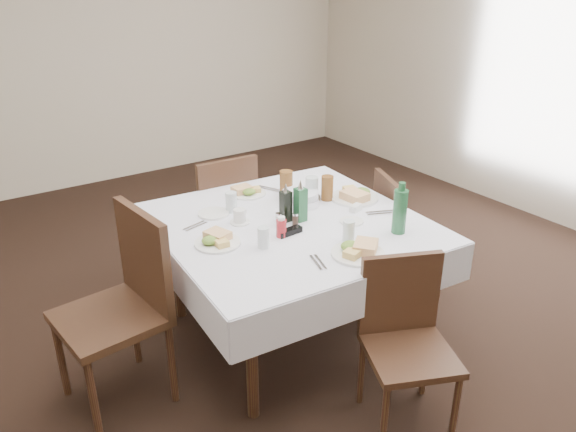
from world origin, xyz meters
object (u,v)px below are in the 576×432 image
object	(u,v)px
water_s	(349,231)
chair_east	(398,227)
water_e	(312,188)
coffee_mug	(240,217)
chair_north	(223,210)
oil_cruet_green	(300,203)
water_n	(231,202)
oil_cruet_dark	(286,205)
chair_west	(126,296)
chair_south	(405,331)
water_w	(263,237)
bread_basket	(300,198)
green_bottle	(400,211)
ketchup_bottle	(281,227)
dining_table	(290,233)

from	to	relation	value
water_s	chair_east	bearing A→B (deg)	26.11
water_e	coffee_mug	bearing A→B (deg)	-174.74
chair_north	oil_cruet_green	size ratio (longest dim) A/B	3.70
chair_north	water_e	world-z (taller)	chair_north
water_n	oil_cruet_dark	world-z (taller)	oil_cruet_dark
chair_west	chair_south	bearing A→B (deg)	-40.95
chair_north	water_w	bearing A→B (deg)	-106.27
chair_north	oil_cruet_green	distance (m)	0.93
chair_north	water_s	xyz separation A→B (m)	(0.11, -1.23, 0.29)
water_s	bread_basket	bearing A→B (deg)	81.18
bread_basket	green_bottle	xyz separation A→B (m)	(0.21, -0.63, 0.09)
chair_west	water_w	xyz separation A→B (m)	(0.68, -0.23, 0.23)
coffee_mug	water_n	bearing A→B (deg)	77.02
ketchup_bottle	chair_north	bearing A→B (deg)	80.98
water_s	oil_cruet_green	bearing A→B (deg)	98.80
chair_east	green_bottle	size ratio (longest dim) A/B	2.92
water_n	water_w	xyz separation A→B (m)	(-0.09, -0.50, -0.00)
ketchup_bottle	coffee_mug	distance (m)	0.30
oil_cruet_dark	ketchup_bottle	size ratio (longest dim) A/B	1.95
green_bottle	ketchup_bottle	bearing A→B (deg)	150.62
chair_south	water_w	bearing A→B (deg)	118.62
dining_table	oil_cruet_green	xyz separation A→B (m)	(0.06, -0.02, 0.18)
oil_cruet_green	chair_east	bearing A→B (deg)	1.27
chair_west	oil_cruet_green	distance (m)	1.07
chair_west	water_e	distance (m)	1.31
green_bottle	chair_west	bearing A→B (deg)	160.40
oil_cruet_dark	green_bottle	world-z (taller)	green_bottle
bread_basket	ketchup_bottle	size ratio (longest dim) A/B	2.09
water_e	green_bottle	distance (m)	0.66
chair_south	ketchup_bottle	distance (m)	0.84
ketchup_bottle	oil_cruet_dark	bearing A→B (deg)	49.21
ketchup_bottle	coffee_mug	world-z (taller)	ketchup_bottle
chair_north	water_w	xyz separation A→B (m)	(-0.30, -1.03, 0.29)
oil_cruet_green	green_bottle	size ratio (longest dim) A/B	0.86
chair_north	chair_east	size ratio (longest dim) A/B	1.09
chair_west	water_e	size ratio (longest dim) A/B	6.90
water_n	bread_basket	world-z (taller)	water_n
bread_basket	coffee_mug	world-z (taller)	coffee_mug
oil_cruet_dark	coffee_mug	xyz separation A→B (m)	(-0.23, 0.13, -0.06)
chair_north	bread_basket	xyz separation A→B (m)	(0.20, -0.66, 0.27)
dining_table	water_e	size ratio (longest dim) A/B	10.42
green_bottle	oil_cruet_green	bearing A→B (deg)	129.23
water_n	oil_cruet_dark	xyz separation A→B (m)	(0.19, -0.29, 0.04)
chair_east	bread_basket	distance (m)	0.78
chair_east	green_bottle	bearing A→B (deg)	-136.70
chair_south	ketchup_bottle	xyz separation A→B (m)	(-0.23, 0.73, 0.33)
chair_west	water_n	distance (m)	0.85
bread_basket	chair_north	bearing A→B (deg)	106.54
water_w	green_bottle	world-z (taller)	green_bottle
chair_south	water_s	xyz separation A→B (m)	(0.04, 0.49, 0.33)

